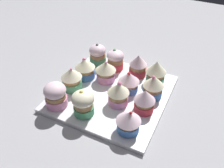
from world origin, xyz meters
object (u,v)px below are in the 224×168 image
object	(u,v)px
cupcake_4	(153,86)
cupcake_11	(128,121)
cupcake_8	(145,100)
cupcake_9	(118,93)
cupcake_2	(115,60)
cupcake_5	(129,81)
cupcake_1	(138,65)
cupcake_3	(98,55)
cupcake_6	(106,71)
cupcake_10	(72,78)
cupcake_12	(83,103)
cupcake_0	(156,71)
baking_tray	(112,93)
cupcake_13	(56,95)
cupcake_7	(85,68)

from	to	relation	value
cupcake_4	cupcake_11	xyz separation A→B (cm)	(1.33, 14.75, -0.46)
cupcake_8	cupcake_9	size ratio (longest dim) A/B	0.92
cupcake_2	cupcake_5	distance (cm)	11.89
cupcake_1	cupcake_5	distance (cm)	8.53
cupcake_3	cupcake_2	bearing A→B (deg)	179.93
cupcake_4	cupcake_6	bearing A→B (deg)	-2.99
cupcake_10	cupcake_12	size ratio (longest dim) A/B	0.98
cupcake_3	cupcake_0	bearing A→B (deg)	176.77
cupcake_4	cupcake_9	size ratio (longest dim) A/B	1.00
cupcake_0	cupcake_5	world-z (taller)	cupcake_0
baking_tray	cupcake_3	distance (cm)	16.16
cupcake_0	cupcake_3	size ratio (longest dim) A/B	1.01
baking_tray	cupcake_1	distance (cm)	12.58
cupcake_10	cupcake_12	distance (cm)	11.17
cupcake_4	cupcake_10	distance (cm)	23.71
cupcake_2	cupcake_3	bearing A→B (deg)	-0.07
cupcake_9	cupcake_12	size ratio (longest dim) A/B	0.98
cupcake_4	cupcake_12	world-z (taller)	cupcake_12
cupcake_1	cupcake_2	bearing A→B (deg)	0.13
cupcake_2	cupcake_6	distance (cm)	6.91
cupcake_5	cupcake_13	bearing A→B (deg)	42.79
baking_tray	cupcake_11	distance (cm)	15.48
cupcake_5	cupcake_13	size ratio (longest dim) A/B	0.94
cupcake_8	cupcake_11	distance (cm)	8.36
cupcake_3	cupcake_8	distance (cm)	26.01
cupcake_8	cupcake_11	world-z (taller)	cupcake_8
cupcake_1	cupcake_4	world-z (taller)	same
cupcake_7	cupcake_10	xyz separation A→B (cm)	(0.64, 6.55, 0.33)
cupcake_12	cupcake_13	xyz separation A→B (cm)	(8.42, 0.50, -0.18)
cupcake_9	cupcake_11	bearing A→B (deg)	129.18
cupcake_6	cupcake_4	bearing A→B (deg)	177.01
cupcake_2	cupcake_11	size ratio (longest dim) A/B	1.08
cupcake_12	cupcake_8	bearing A→B (deg)	-149.84
cupcake_9	baking_tray	bearing A→B (deg)	-44.25
cupcake_3	cupcake_9	xyz separation A→B (cm)	(-14.48, 14.80, 0.10)
cupcake_13	cupcake_4	bearing A→B (deg)	-146.34
cupcake_1	cupcake_13	xyz separation A→B (cm)	(14.96, 22.76, -0.09)
cupcake_9	cupcake_6	bearing A→B (deg)	-44.95
cupcake_9	cupcake_11	xyz separation A→B (cm)	(-6.25, 7.67, -0.39)
cupcake_2	cupcake_10	xyz separation A→B (cm)	(7.09, 14.92, 0.29)
cupcake_2	cupcake_1	bearing A→B (deg)	-179.87
cupcake_1	cupcake_3	world-z (taller)	cupcake_3
cupcake_8	cupcake_5	bearing A→B (deg)	-39.33
cupcake_10	cupcake_0	bearing A→B (deg)	-147.02
cupcake_1	cupcake_10	world-z (taller)	same
cupcake_1	cupcake_0	bearing A→B (deg)	169.31
cupcake_7	cupcake_11	bearing A→B (deg)	145.65
baking_tray	cupcake_13	distance (cm)	16.70
cupcake_0	cupcake_4	distance (cm)	6.70
cupcake_11	cupcake_8	bearing A→B (deg)	-97.35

